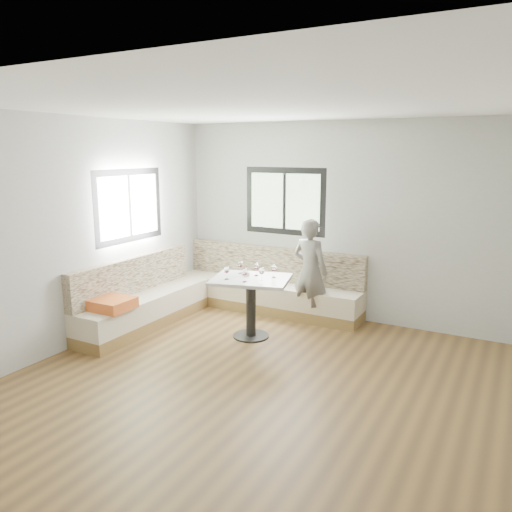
% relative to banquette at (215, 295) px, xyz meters
% --- Properties ---
extents(room, '(5.01, 5.01, 2.81)m').
position_rel_banquette_xyz_m(room, '(1.51, -1.53, 1.08)').
color(room, brown).
rests_on(room, ground).
extents(banquette, '(2.90, 2.80, 0.95)m').
position_rel_banquette_xyz_m(banquette, '(0.00, 0.00, 0.00)').
color(banquette, olive).
rests_on(banquette, ground).
extents(table, '(1.13, 0.98, 0.79)m').
position_rel_banquette_xyz_m(table, '(0.86, -0.45, 0.26)').
color(table, black).
rests_on(table, ground).
extents(person, '(0.60, 0.46, 1.48)m').
position_rel_banquette_xyz_m(person, '(1.30, 0.45, 0.41)').
color(person, slate).
rests_on(person, ground).
extents(olive_ramekin, '(0.11, 0.11, 0.04)m').
position_rel_banquette_xyz_m(olive_ramekin, '(0.73, -0.37, 0.48)').
color(olive_ramekin, white).
rests_on(olive_ramekin, table).
extents(wine_glass_a, '(0.08, 0.08, 0.17)m').
position_rel_banquette_xyz_m(wine_glass_a, '(0.62, -0.66, 0.58)').
color(wine_glass_a, white).
rests_on(wine_glass_a, table).
extents(wine_glass_b, '(0.08, 0.08, 0.17)m').
position_rel_banquette_xyz_m(wine_glass_b, '(0.88, -0.65, 0.58)').
color(wine_glass_b, white).
rests_on(wine_glass_b, table).
extents(wine_glass_c, '(0.08, 0.08, 0.17)m').
position_rel_banquette_xyz_m(wine_glass_c, '(1.04, -0.50, 0.58)').
color(wine_glass_c, white).
rests_on(wine_glass_c, table).
extents(wine_glass_d, '(0.08, 0.08, 0.17)m').
position_rel_banquette_xyz_m(wine_glass_d, '(0.86, -0.31, 0.58)').
color(wine_glass_d, white).
rests_on(wine_glass_d, table).
extents(wine_glass_e, '(0.08, 0.08, 0.17)m').
position_rel_banquette_xyz_m(wine_glass_e, '(1.10, -0.29, 0.58)').
color(wine_glass_e, white).
rests_on(wine_glass_e, table).
extents(wine_glass_f, '(0.08, 0.08, 0.17)m').
position_rel_banquette_xyz_m(wine_glass_f, '(0.62, -0.31, 0.58)').
color(wine_glass_f, white).
rests_on(wine_glass_f, table).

